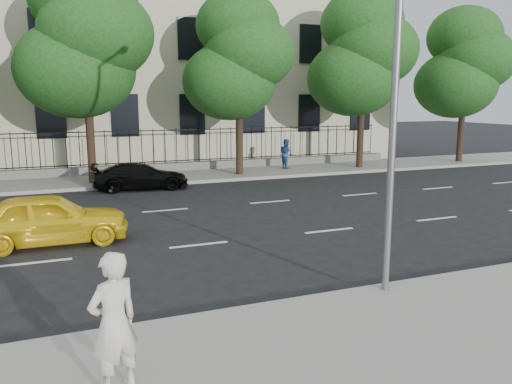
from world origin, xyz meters
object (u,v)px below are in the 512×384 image
(yellow_taxi, at_px, (49,219))
(black_sedan, at_px, (141,176))
(street_light, at_px, (380,30))
(woman_near, at_px, (114,324))

(yellow_taxi, height_order, black_sedan, yellow_taxi)
(street_light, bearing_deg, yellow_taxi, 136.85)
(black_sedan, bearing_deg, street_light, -163.32)
(street_light, xyz_separation_m, woman_near, (-5.32, -2.19, -4.06))
(yellow_taxi, distance_m, black_sedan, 8.26)
(yellow_taxi, xyz_separation_m, woman_near, (0.89, -8.01, 0.39))
(street_light, distance_m, woman_near, 7.04)
(black_sedan, distance_m, woman_near, 15.70)
(yellow_taxi, distance_m, woman_near, 8.07)
(black_sedan, relative_size, woman_near, 2.14)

